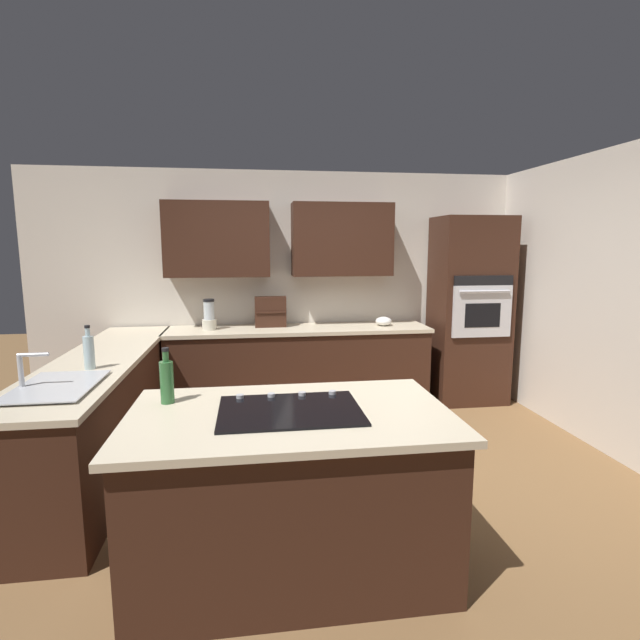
# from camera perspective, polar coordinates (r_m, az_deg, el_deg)

# --- Properties ---
(ground_plane) EXTENTS (14.00, 14.00, 0.00)m
(ground_plane) POSITION_cam_1_polar(r_m,az_deg,el_deg) (3.93, 1.70, -18.26)
(ground_plane) COLOR brown
(wall_back) EXTENTS (6.00, 0.44, 2.60)m
(wall_back) POSITION_cam_1_polar(r_m,az_deg,el_deg) (5.52, -2.63, 5.31)
(wall_back) COLOR silver
(wall_back) RESTS_ON ground
(wall_left) EXTENTS (0.10, 4.00, 2.60)m
(wall_left) POSITION_cam_1_polar(r_m,az_deg,el_deg) (4.85, 30.93, 1.81)
(wall_left) COLOR silver
(wall_left) RESTS_ON ground
(lower_cabinets_back) EXTENTS (2.80, 0.60, 0.86)m
(lower_cabinets_back) POSITION_cam_1_polar(r_m,az_deg,el_deg) (5.36, -2.48, -5.85)
(lower_cabinets_back) COLOR #381E14
(lower_cabinets_back) RESTS_ON ground
(countertop_back) EXTENTS (2.84, 0.64, 0.04)m
(countertop_back) POSITION_cam_1_polar(r_m,az_deg,el_deg) (5.27, -2.52, -1.11)
(countertop_back) COLOR beige
(countertop_back) RESTS_ON lower_cabinets_back
(lower_cabinets_side) EXTENTS (0.60, 2.90, 0.86)m
(lower_cabinets_side) POSITION_cam_1_polar(r_m,az_deg,el_deg) (4.39, -24.15, -9.98)
(lower_cabinets_side) COLOR #381E14
(lower_cabinets_side) RESTS_ON ground
(countertop_side) EXTENTS (0.64, 2.94, 0.04)m
(countertop_side) POSITION_cam_1_polar(r_m,az_deg,el_deg) (4.27, -24.53, -4.24)
(countertop_side) COLOR beige
(countertop_side) RESTS_ON lower_cabinets_side
(island_base) EXTENTS (1.65, 0.97, 0.86)m
(island_base) POSITION_cam_1_polar(r_m,az_deg,el_deg) (2.84, -3.46, -19.67)
(island_base) COLOR #381E14
(island_base) RESTS_ON ground
(island_top) EXTENTS (1.73, 1.05, 0.04)m
(island_top) POSITION_cam_1_polar(r_m,az_deg,el_deg) (2.66, -3.56, -11.12)
(island_top) COLOR beige
(island_top) RESTS_ON island_base
(wall_oven) EXTENTS (0.80, 0.66, 2.10)m
(wall_oven) POSITION_cam_1_polar(r_m,az_deg,el_deg) (5.76, 17.17, 1.08)
(wall_oven) COLOR #381E14
(wall_oven) RESTS_ON ground
(sink_unit) EXTENTS (0.46, 0.70, 0.23)m
(sink_unit) POSITION_cam_1_polar(r_m,az_deg,el_deg) (3.47, -28.74, -6.80)
(sink_unit) COLOR #515456
(sink_unit) RESTS_ON countertop_side
(cooktop) EXTENTS (0.76, 0.56, 0.03)m
(cooktop) POSITION_cam_1_polar(r_m,az_deg,el_deg) (2.66, -3.57, -10.52)
(cooktop) COLOR black
(cooktop) RESTS_ON island_top
(blender) EXTENTS (0.15, 0.15, 0.33)m
(blender) POSITION_cam_1_polar(r_m,az_deg,el_deg) (5.24, -12.93, 0.39)
(blender) COLOR beige
(blender) RESTS_ON countertop_back
(mixing_bowl) EXTENTS (0.18, 0.18, 0.10)m
(mixing_bowl) POSITION_cam_1_polar(r_m,az_deg,el_deg) (5.43, 7.51, -0.14)
(mixing_bowl) COLOR white
(mixing_bowl) RESTS_ON countertop_back
(spice_rack) EXTENTS (0.34, 0.11, 0.34)m
(spice_rack) POSITION_cam_1_polar(r_m,az_deg,el_deg) (5.30, -5.85, 0.97)
(spice_rack) COLOR #381E14
(spice_rack) RESTS_ON countertop_back
(dish_soap_bottle) EXTENTS (0.08, 0.08, 0.32)m
(dish_soap_bottle) POSITION_cam_1_polar(r_m,az_deg,el_deg) (3.86, -25.57, -3.33)
(dish_soap_bottle) COLOR silver
(dish_soap_bottle) RESTS_ON countertop_side
(oil_bottle) EXTENTS (0.08, 0.08, 0.32)m
(oil_bottle) POSITION_cam_1_polar(r_m,az_deg,el_deg) (2.88, -17.60, -6.82)
(oil_bottle) COLOR #336B38
(oil_bottle) RESTS_ON island_top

